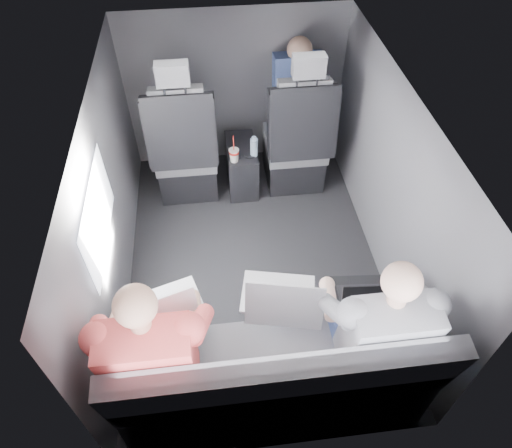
{
  "coord_description": "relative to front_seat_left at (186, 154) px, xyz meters",
  "views": [
    {
      "loc": [
        -0.23,
        -2.11,
        2.67
      ],
      "look_at": [
        0.01,
        -0.05,
        0.46
      ],
      "focal_mm": 32.0,
      "sensor_mm": 36.0,
      "label": 1
    }
  ],
  "objects": [
    {
      "name": "panel_back",
      "position": [
        0.45,
        -2.14,
        0.27
      ],
      "size": [
        1.8,
        0.02,
        1.35
      ],
      "primitive_type": "cube",
      "color": "#56565B",
      "rests_on": "floor"
    },
    {
      "name": "ceiling",
      "position": [
        0.45,
        -0.84,
        0.95
      ],
      "size": [
        2.6,
        2.6,
        0.0
      ],
      "primitive_type": "plane",
      "rotation": [
        3.14,
        0.0,
        0.0
      ],
      "color": "#B2B2AD",
      "rests_on": "panel_back"
    },
    {
      "name": "water_bottle",
      "position": [
        0.54,
        -0.08,
        0.08
      ],
      "size": [
        0.06,
        0.06,
        0.17
      ],
      "color": "#99B6CF",
      "rests_on": "center_console"
    },
    {
      "name": "floor",
      "position": [
        0.45,
        -0.84,
        -0.4
      ],
      "size": [
        2.6,
        2.6,
        0.0
      ],
      "primitive_type": "plane",
      "color": "black",
      "rests_on": "ground"
    },
    {
      "name": "passenger_rear_left",
      "position": [
        -0.14,
        -1.81,
        0.23
      ],
      "size": [
        0.51,
        0.63,
        1.23
      ],
      "color": "#2E2F33",
      "rests_on": "rear_bench"
    },
    {
      "name": "soda_cup",
      "position": [
        0.38,
        -0.13,
        0.06
      ],
      "size": [
        0.08,
        0.08,
        0.24
      ],
      "color": "white",
      "rests_on": "center_console"
    },
    {
      "name": "seatbelt",
      "position": [
        0.9,
        -0.17,
        0.4
      ],
      "size": [
        0.35,
        0.11,
        0.59
      ],
      "primitive_type": "cube",
      "rotation": [
        -0.14,
        0.49,
        0.0
      ],
      "color": "black",
      "rests_on": "front_seat_right"
    },
    {
      "name": "passenger_rear_right",
      "position": [
        0.95,
        -1.81,
        0.23
      ],
      "size": [
        0.5,
        0.62,
        1.22
      ],
      "color": "navy",
      "rests_on": "rear_bench"
    },
    {
      "name": "laptop_white",
      "position": [
        -0.09,
        -1.61,
        0.24
      ],
      "size": [
        0.42,
        0.43,
        0.27
      ],
      "color": "white",
      "rests_on": "passenger_rear_left"
    },
    {
      "name": "side_window",
      "position": [
        -0.43,
        -1.14,
        0.5
      ],
      "size": [
        0.02,
        0.75,
        0.42
      ],
      "primitive_type": "cube",
      "color": "white",
      "rests_on": "panel_left"
    },
    {
      "name": "front_seat_left",
      "position": [
        0.0,
        0.0,
        0.0
      ],
      "size": [
        0.52,
        0.58,
        1.26
      ],
      "color": "black",
      "rests_on": "floor"
    },
    {
      "name": "panel_left",
      "position": [
        -0.45,
        -0.84,
        0.27
      ],
      "size": [
        0.02,
        2.6,
        1.35
      ],
      "primitive_type": "cube",
      "color": "#56565B",
      "rests_on": "floor"
    },
    {
      "name": "laptop_silver",
      "position": [
        0.51,
        -1.61,
        0.24
      ],
      "size": [
        0.45,
        0.43,
        0.28
      ],
      "color": "#B8B8BD",
      "rests_on": "rear_bench"
    },
    {
      "name": "panel_right",
      "position": [
        1.35,
        -0.84,
        0.27
      ],
      "size": [
        0.02,
        2.6,
        1.35
      ],
      "primitive_type": "cube",
      "color": "#56565B",
      "rests_on": "floor"
    },
    {
      "name": "rear_bench",
      "position": [
        0.45,
        -1.9,
        -0.09
      ],
      "size": [
        1.6,
        0.57,
        0.92
      ],
      "color": "#5D5E62",
      "rests_on": "floor"
    },
    {
      "name": "center_console",
      "position": [
        0.45,
        0.04,
        -0.2
      ],
      "size": [
        0.24,
        0.48,
        0.41
      ],
      "color": "black",
      "rests_on": "floor"
    },
    {
      "name": "passenger_front_right",
      "position": [
        0.93,
        0.26,
        0.34
      ],
      "size": [
        0.38,
        0.38,
        0.75
      ],
      "color": "navy",
      "rests_on": "front_seat_right"
    },
    {
      "name": "front_seat_right",
      "position": [
        0.9,
        0.0,
        0.0
      ],
      "size": [
        0.52,
        0.58,
        1.26
      ],
      "color": "black",
      "rests_on": "floor"
    },
    {
      "name": "laptop_black",
      "position": [
        0.96,
        -1.64,
        0.23
      ],
      "size": [
        0.33,
        0.31,
        0.23
      ],
      "color": "black",
      "rests_on": "passenger_rear_right"
    },
    {
      "name": "panel_front",
      "position": [
        0.45,
        0.46,
        0.27
      ],
      "size": [
        1.8,
        0.02,
        1.35
      ],
      "primitive_type": "cube",
      "color": "#56565B",
      "rests_on": "floor"
    }
  ]
}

